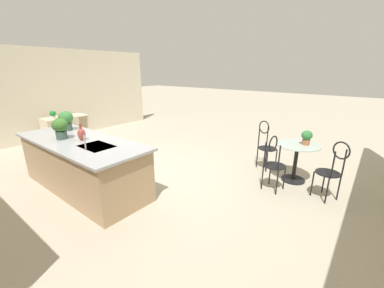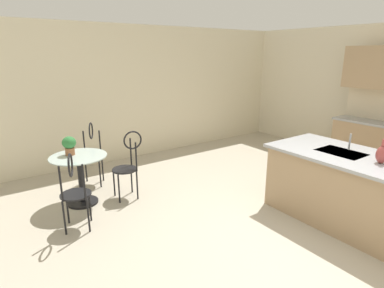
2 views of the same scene
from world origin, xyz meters
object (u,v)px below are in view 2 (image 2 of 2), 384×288
Objects in this scene: vase_on_counter at (382,154)px; bistro_table at (80,175)px; chair_near_window at (74,188)px; chair_by_island at (92,151)px; potted_plant_on_table at (69,144)px; chair_toward_desk at (128,162)px.

bistro_table is at bearing -137.33° from vase_on_counter.
chair_by_island is at bearing 153.94° from chair_near_window.
chair_by_island is at bearing 138.67° from potted_plant_on_table.
chair_by_island is (-0.66, 0.40, 0.13)m from bistro_table.
vase_on_counter is at bearing 42.67° from bistro_table.
chair_toward_desk is (0.86, 0.27, 0.00)m from chair_by_island.
bistro_table is 2.78× the size of vase_on_counter.
chair_by_island is at bearing -147.47° from vase_on_counter.
chair_near_window and chair_by_island have the same top height.
vase_on_counter is at bearing 36.57° from chair_toward_desk.
vase_on_counter reaches higher than chair_toward_desk.
chair_by_island is 1.00× the size of chair_toward_desk.
chair_toward_desk is at bearing 73.30° from bistro_table.
chair_near_window is 3.66m from vase_on_counter.
chair_near_window is (0.71, -0.27, 0.13)m from bistro_table.
potted_plant_on_table is 0.95× the size of vase_on_counter.
bistro_table is 2.93× the size of potted_plant_on_table.
chair_near_window is 1.00× the size of chair_by_island.
chair_by_island is 4.21m from vase_on_counter.
bistro_table is 0.78m from chair_by_island.
vase_on_counter is (2.17, 2.92, 0.46)m from chair_near_window.
bistro_table is 0.77× the size of chair_by_island.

